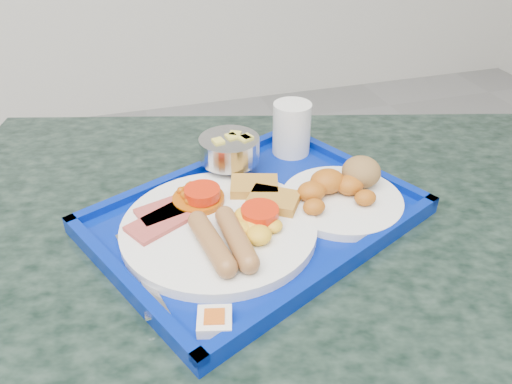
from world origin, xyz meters
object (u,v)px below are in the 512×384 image
table (274,301)px  tray (256,217)px  juice_cup (292,127)px  fruit_bowl (230,150)px  main_plate (223,223)px  bread_plate (343,191)px

table → tray: 0.19m
table → juice_cup: juice_cup is taller
table → fruit_bowl: (-0.04, 0.13, 0.24)m
main_plate → fruit_bowl: bearing=72.1°
table → fruit_bowl: 0.27m
fruit_bowl → main_plate: bearing=-107.9°
juice_cup → main_plate: bearing=-131.9°
table → fruit_bowl: fruit_bowl is taller
tray → juice_cup: bearing=55.1°
table → bread_plate: (0.11, -0.00, 0.21)m
main_plate → tray: bearing=25.1°
fruit_bowl → table: bearing=-72.4°
tray → juice_cup: size_ratio=5.92×
tray → main_plate: bearing=-154.9°
table → main_plate: main_plate is taller
tray → fruit_bowl: size_ratio=5.57×
table → tray: size_ratio=2.30×
tray → fruit_bowl: fruit_bowl is taller
bread_plate → juice_cup: bearing=97.3°
main_plate → juice_cup: 0.26m
table → juice_cup: size_ratio=13.59×
bread_plate → juice_cup: size_ratio=1.99×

